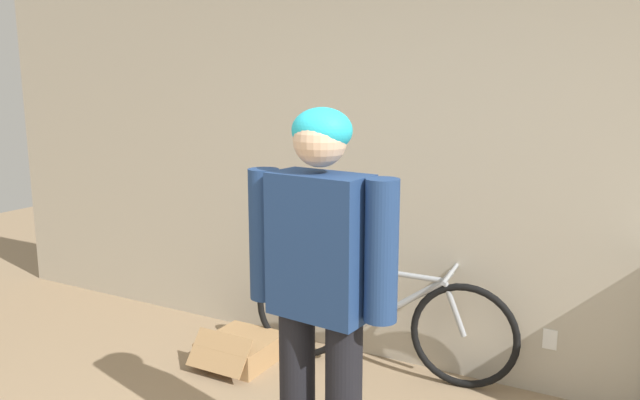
# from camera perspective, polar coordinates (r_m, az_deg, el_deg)

# --- Properties ---
(wall_back) EXTENTS (8.00, 0.07, 2.60)m
(wall_back) POSITION_cam_1_polar(r_m,az_deg,el_deg) (3.84, 13.19, 2.62)
(wall_back) COLOR #B7AD99
(wall_back) RESTS_ON ground_plane
(person) EXTENTS (0.71, 0.27, 1.73)m
(person) POSITION_cam_1_polar(r_m,az_deg,el_deg) (2.70, 0.01, -7.07)
(person) COLOR black
(person) RESTS_ON ground_plane
(bicycle) EXTENTS (1.73, 0.46, 0.73)m
(bicycle) POSITION_cam_1_polar(r_m,az_deg,el_deg) (4.03, 5.30, -10.72)
(bicycle) COLOR black
(bicycle) RESTS_ON ground_plane
(cardboard_box) EXTENTS (0.44, 0.54, 0.25)m
(cardboard_box) POSITION_cam_1_polar(r_m,az_deg,el_deg) (4.27, -7.26, -13.39)
(cardboard_box) COLOR #A87F51
(cardboard_box) RESTS_ON ground_plane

